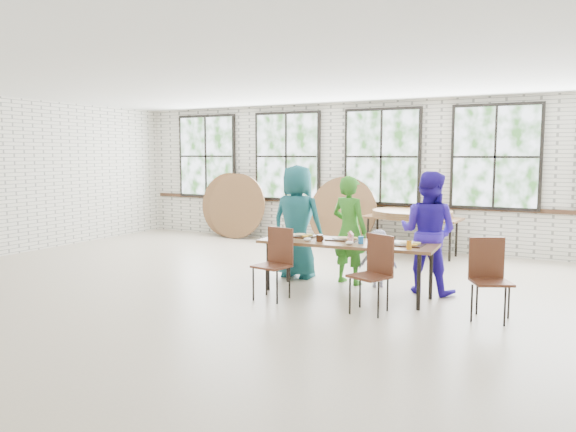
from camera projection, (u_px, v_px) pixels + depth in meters
name	position (u px, v px, depth m)	size (l,w,h in m)	color
room	(382.00, 159.00, 11.44)	(12.00, 12.00, 12.00)	#B1A08D
dining_table	(347.00, 245.00, 7.67)	(2.45, 0.97, 0.74)	brown
chair_near_left	(276.00, 257.00, 7.50)	(0.48, 0.47, 0.95)	#522B1B
chair_near_right	(375.00, 267.00, 6.85)	(0.55, 0.54, 0.95)	#522B1B
chair_spare	(489.00, 271.00, 6.58)	(0.56, 0.55, 0.95)	#522B1B
adult_teal	(297.00, 222.00, 8.74)	(0.86, 0.56, 1.76)	#1C6B65
adult_green	(349.00, 230.00, 8.33)	(0.59, 0.39, 1.61)	#318022
toddler	(378.00, 258.00, 8.16)	(0.54, 0.31, 0.84)	#131239
adult_blue	(428.00, 232.00, 7.77)	(0.82, 0.64, 1.70)	#2C18AD
storage_table	(412.00, 220.00, 10.66)	(1.84, 0.85, 0.74)	brown
tabletop_clutter	(354.00, 241.00, 7.57)	(2.02, 0.57, 0.11)	black
round_tops_stacked	(412.00, 214.00, 10.65)	(1.50, 1.50, 0.13)	brown
round_tops_leaning	(266.00, 208.00, 12.53)	(4.40, 0.43, 1.50)	brown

